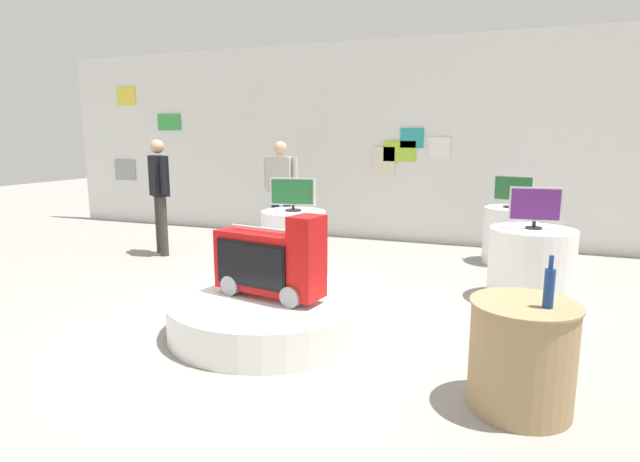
# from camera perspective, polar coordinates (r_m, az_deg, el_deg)

# --- Properties ---
(ground_plane) EXTENTS (30.00, 30.00, 0.00)m
(ground_plane) POSITION_cam_1_polar(r_m,az_deg,el_deg) (4.75, -6.45, -10.66)
(ground_plane) COLOR gray
(back_wall_display) EXTENTS (12.72, 0.13, 3.26)m
(back_wall_display) POSITION_cam_1_polar(r_m,az_deg,el_deg) (8.65, 7.04, 9.84)
(back_wall_display) COLOR silver
(back_wall_display) RESTS_ON ground
(main_display_pedestal) EXTENTS (1.78, 1.78, 0.31)m
(main_display_pedestal) POSITION_cam_1_polar(r_m,az_deg,el_deg) (4.62, -5.62, -9.19)
(main_display_pedestal) COLOR white
(main_display_pedestal) RESTS_ON ground
(novelty_firetruck_tv) EXTENTS (1.05, 0.50, 0.76)m
(novelty_firetruck_tv) POSITION_cam_1_polar(r_m,az_deg,el_deg) (4.47, -5.57, -3.59)
(novelty_firetruck_tv) COLOR gray
(novelty_firetruck_tv) RESTS_ON main_display_pedestal
(display_pedestal_left_rear) EXTENTS (0.87, 0.87, 0.77)m
(display_pedestal_left_rear) POSITION_cam_1_polar(r_m,az_deg,el_deg) (5.82, 22.47, -3.51)
(display_pedestal_left_rear) COLOR white
(display_pedestal_left_rear) RESTS_ON ground
(tv_on_left_rear) EXTENTS (0.51, 0.16, 0.43)m
(tv_on_left_rear) POSITION_cam_1_polar(r_m,az_deg,el_deg) (5.70, 22.91, 2.60)
(tv_on_left_rear) COLOR black
(tv_on_left_rear) RESTS_ON display_pedestal_left_rear
(display_pedestal_center_rear) EXTENTS (0.84, 0.84, 0.77)m
(display_pedestal_center_rear) POSITION_cam_1_polar(r_m,az_deg,el_deg) (6.66, -2.98, -1.03)
(display_pedestal_center_rear) COLOR white
(display_pedestal_center_rear) RESTS_ON ground
(tv_on_center_rear) EXTENTS (0.59, 0.21, 0.43)m
(tv_on_center_rear) POSITION_cam_1_polar(r_m,az_deg,el_deg) (6.57, -3.05, 4.24)
(tv_on_center_rear) COLOR black
(tv_on_center_rear) RESTS_ON display_pedestal_center_rear
(display_pedestal_right_rear) EXTENTS (0.70, 0.70, 0.77)m
(display_pedestal_right_rear) POSITION_cam_1_polar(r_m,az_deg,el_deg) (7.45, 20.39, -0.46)
(display_pedestal_right_rear) COLOR white
(display_pedestal_right_rear) RESTS_ON ground
(tv_on_right_rear) EXTENTS (0.52, 0.22, 0.43)m
(tv_on_right_rear) POSITION_cam_1_polar(r_m,az_deg,el_deg) (7.36, 20.70, 4.27)
(tv_on_right_rear) COLOR black
(tv_on_right_rear) RESTS_ON display_pedestal_right_rear
(side_table_round) EXTENTS (0.67, 0.67, 0.70)m
(side_table_round) POSITION_cam_1_polar(r_m,az_deg,el_deg) (3.53, 21.60, -12.75)
(side_table_round) COLOR #9E7F56
(side_table_round) RESTS_ON ground
(bottle_on_side_table) EXTENTS (0.06, 0.06, 0.32)m
(bottle_on_side_table) POSITION_cam_1_polar(r_m,az_deg,el_deg) (3.32, 24.21, -5.71)
(bottle_on_side_table) COLOR navy
(bottle_on_side_table) RESTS_ON side_table_round
(shopper_browsing_near_truck) EXTENTS (0.56, 0.22, 1.65)m
(shopper_browsing_near_truck) POSITION_cam_1_polar(r_m,az_deg,el_deg) (7.71, -4.38, 4.90)
(shopper_browsing_near_truck) COLOR #1E233F
(shopper_browsing_near_truck) RESTS_ON ground
(shopper_browsing_rear) EXTENTS (0.46, 0.39, 1.68)m
(shopper_browsing_rear) POSITION_cam_1_polar(r_m,az_deg,el_deg) (7.77, -17.50, 4.61)
(shopper_browsing_rear) COLOR #38332D
(shopper_browsing_rear) RESTS_ON ground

